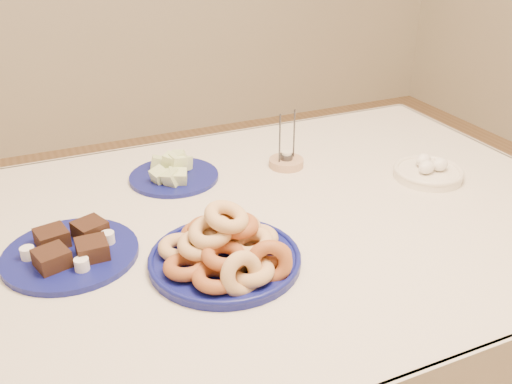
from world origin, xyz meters
The scene contains 6 objects.
dining_table centered at (0.00, 0.00, 0.64)m, with size 1.71×1.11×0.75m.
donut_platter centered at (-0.11, -0.15, 0.78)m, with size 0.34×0.34×0.14m.
melon_plate centered at (-0.09, 0.28, 0.77)m, with size 0.27×0.27×0.08m.
brownie_plate centered at (-0.40, 0.01, 0.77)m, with size 0.32×0.32×0.05m.
candle_holder centered at (0.22, 0.24, 0.77)m, with size 0.12×0.12×0.16m.
egg_bowl centered at (0.54, 0.01, 0.77)m, with size 0.22×0.22×0.06m.
Camera 1 is at (-0.45, -1.06, 1.42)m, focal length 40.00 mm.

